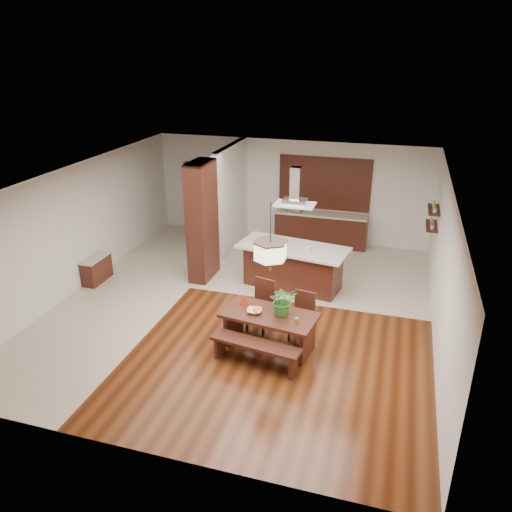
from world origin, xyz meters
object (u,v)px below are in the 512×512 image
(hallway_console, at_px, (97,269))
(dining_table, at_px, (269,323))
(dining_chair_right, at_px, (301,317))
(island_cup, at_px, (309,247))
(kitchen_island, at_px, (293,266))
(fruit_bowl, at_px, (254,311))
(pendant_lantern, at_px, (270,238))
(microwave, at_px, (294,206))
(dining_chair_left, at_px, (260,306))
(range_hood, at_px, (295,186))
(foliage_plant, at_px, (283,301))
(dining_bench, at_px, (255,354))

(hallway_console, distance_m, dining_table, 5.05)
(dining_table, height_order, dining_chair_right, dining_chair_right)
(island_cup, bearing_deg, kitchen_island, 163.73)
(fruit_bowl, bearing_deg, pendant_lantern, 8.85)
(hallway_console, xyz_separation_m, microwave, (4.00, 4.00, 0.77))
(dining_chair_left, height_order, pendant_lantern, pendant_lantern)
(range_hood, bearing_deg, hallway_console, -166.92)
(hallway_console, xyz_separation_m, foliage_plant, (5.03, -1.55, 0.70))
(dining_chair_left, distance_m, fruit_bowl, 0.69)
(hallway_console, relative_size, island_cup, 7.28)
(kitchen_island, bearing_deg, dining_chair_right, -64.14)
(island_cup, distance_m, microwave, 3.20)
(microwave, bearing_deg, fruit_bowl, -80.45)
(foliage_plant, relative_size, kitchen_island, 0.21)
(hallway_console, bearing_deg, pendant_lantern, -18.43)
(range_hood, bearing_deg, island_cup, -16.87)
(dining_chair_left, bearing_deg, fruit_bowl, -69.79)
(kitchen_island, distance_m, range_hood, 1.93)
(dining_table, distance_m, island_cup, 2.63)
(pendant_lantern, distance_m, microwave, 5.77)
(kitchen_island, distance_m, microwave, 3.04)
(fruit_bowl, xyz_separation_m, island_cup, (0.51, 2.60, 0.33))
(foliage_plant, height_order, microwave, foliage_plant)
(dining_bench, distance_m, island_cup, 3.32)
(foliage_plant, relative_size, microwave, 1.17)
(fruit_bowl, bearing_deg, island_cup, 78.82)
(microwave, bearing_deg, dining_bench, -79.15)
(fruit_bowl, bearing_deg, kitchen_island, 87.14)
(dining_table, relative_size, pendant_lantern, 1.42)
(hallway_console, distance_m, range_hood, 5.23)
(foliage_plant, bearing_deg, kitchen_island, 98.40)
(dining_bench, xyz_separation_m, fruit_bowl, (-0.19, 0.58, 0.53))
(island_cup, bearing_deg, foliage_plant, -89.81)
(fruit_bowl, bearing_deg, dining_chair_right, 32.87)
(dining_table, bearing_deg, island_cup, 84.86)
(hallway_console, xyz_separation_m, range_hood, (4.64, 1.08, 2.15))
(foliage_plant, xyz_separation_m, range_hood, (-0.39, 2.62, 1.45))
(island_cup, bearing_deg, dining_chair_right, -82.34)
(hallway_console, height_order, dining_table, dining_table)
(pendant_lantern, bearing_deg, range_hood, 93.18)
(dining_table, xyz_separation_m, fruit_bowl, (-0.28, -0.04, 0.23))
(dining_table, distance_m, fruit_bowl, 0.37)
(foliage_plant, relative_size, island_cup, 4.74)
(foliage_plant, bearing_deg, dining_bench, -115.86)
(dining_bench, relative_size, foliage_plant, 2.92)
(hallway_console, distance_m, pendant_lantern, 5.40)
(dining_chair_left, bearing_deg, kitchen_island, 97.71)
(dining_bench, distance_m, dining_chair_right, 1.28)
(dining_bench, distance_m, foliage_plant, 1.09)
(fruit_bowl, distance_m, island_cup, 2.67)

